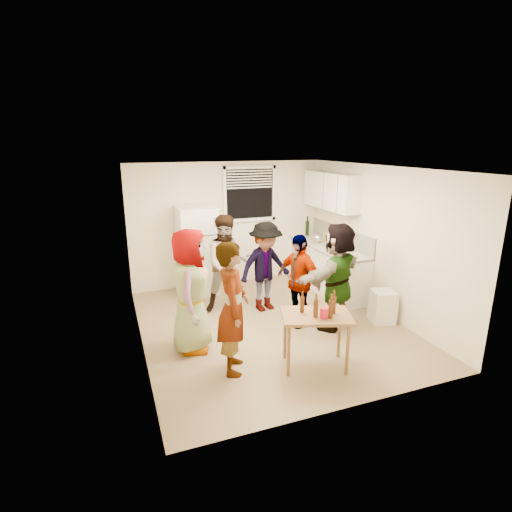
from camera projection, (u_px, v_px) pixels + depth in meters
name	position (u px, v px, depth m)	size (l,w,h in m)	color
room	(270.00, 325.00, 6.48)	(4.00, 4.50, 2.50)	silver
window	(250.00, 194.00, 8.12)	(1.12, 0.10, 1.06)	white
refrigerator	(197.00, 251.00, 7.69)	(0.70, 0.70, 1.70)	white
counter_lower	(327.00, 269.00, 7.98)	(0.60, 2.20, 0.86)	white
countertop	(328.00, 247.00, 7.85)	(0.64, 2.22, 0.04)	beige
backsplash	(341.00, 236.00, 7.89)	(0.03, 2.20, 0.36)	#B7B1A6
upper_cabinets	(331.00, 191.00, 7.78)	(0.34, 1.60, 0.70)	white
kettle	(318.00, 242.00, 8.11)	(0.25, 0.21, 0.21)	silver
paper_towel	(333.00, 249.00, 7.64)	(0.13, 0.13, 0.29)	white
wine_bottle	(307.00, 235.00, 8.74)	(0.08, 0.08, 0.31)	black
beer_bottle_counter	(331.00, 250.00, 7.56)	(0.06, 0.06, 0.23)	#47230C
blue_cup	(338.00, 255.00, 7.23)	(0.09, 0.09, 0.12)	blue
picture_frame	(326.00, 236.00, 8.30)	(0.02, 0.18, 0.15)	gold
trash_bin	(382.00, 307.00, 6.55)	(0.36, 0.36, 0.53)	white
serving_table	(314.00, 366.00, 5.30)	(0.88, 0.58, 0.74)	brown
beer_bottle_table	(302.00, 312.00, 5.17)	(0.05, 0.05, 0.21)	#47230C
red_cup	(324.00, 318.00, 5.00)	(0.10, 0.10, 0.13)	red
guest_grey	(193.00, 348.00, 5.76)	(0.86, 1.76, 0.56)	gray
guest_stripe	(234.00, 369.00, 5.22)	(0.63, 1.72, 0.41)	#141933
guest_back_left	(229.00, 310.00, 7.08)	(0.83, 1.70, 0.64)	brown
guest_back_right	(265.00, 309.00, 7.11)	(1.02, 1.58, 0.59)	#424247
guest_black	(297.00, 323.00, 6.55)	(0.88, 1.50, 0.37)	black
guest_orange	(334.00, 326.00, 6.46)	(1.58, 1.70, 0.50)	#D47F4C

